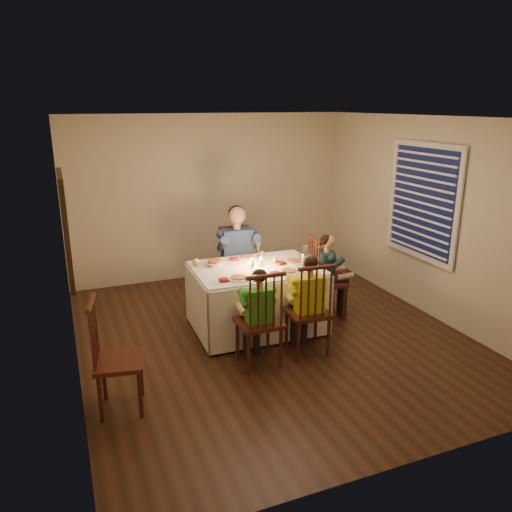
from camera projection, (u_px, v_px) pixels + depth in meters
name	position (u px, v px, depth m)	size (l,w,h in m)	color
ground	(271.00, 336.00, 6.15)	(5.00, 5.00, 0.00)	black
wall_left	(65.00, 255.00, 4.97)	(0.02, 5.00, 2.60)	beige
wall_right	(428.00, 218.00, 6.57)	(0.02, 5.00, 2.60)	beige
wall_back	(210.00, 197.00, 7.99)	(4.50, 0.02, 2.60)	beige
ceiling	(273.00, 117.00, 5.39)	(5.00, 5.00, 0.00)	white
dining_table	(256.00, 285.00, 6.20)	(1.59, 1.16, 0.78)	white
chair_adult	(238.00, 304.00, 7.12)	(0.46, 0.43, 1.11)	black
chair_near_left	(259.00, 363.00, 5.50)	(0.46, 0.43, 1.11)	black
chair_near_right	(306.00, 352.00, 5.76)	(0.46, 0.43, 1.11)	black
chair_end	(325.00, 316.00, 6.72)	(0.46, 0.43, 1.11)	black
chair_extra	(123.00, 408.00, 4.70)	(0.45, 0.43, 1.11)	black
adult	(238.00, 304.00, 7.12)	(0.55, 0.51, 1.42)	navy
child_green	(259.00, 363.00, 5.50)	(0.38, 0.34, 1.11)	green
child_yellow	(306.00, 352.00, 5.76)	(0.41, 0.38, 1.17)	yellow
child_teal	(325.00, 316.00, 6.72)	(0.39, 0.36, 1.13)	#19333F
setting_adult	(247.00, 258.00, 6.47)	(0.26, 0.26, 0.02)	white
setting_green	(239.00, 278.00, 5.71)	(0.26, 0.26, 0.02)	white
setting_yellow	(289.00, 272.00, 5.93)	(0.26, 0.26, 0.02)	white
setting_teal	(294.00, 262.00, 6.31)	(0.26, 0.26, 0.02)	white
candle_left	(252.00, 264.00, 6.10)	(0.06, 0.06, 0.10)	silver
candle_right	(261.00, 263.00, 6.14)	(0.06, 0.06, 0.10)	silver
squash	(196.00, 262.00, 6.19)	(0.09, 0.09, 0.09)	yellow
orange_fruit	(275.00, 261.00, 6.26)	(0.08, 0.08, 0.08)	orange
serving_bowl	(214.00, 263.00, 6.19)	(0.22, 0.22, 0.05)	white
wall_mirror	(66.00, 228.00, 5.19)	(0.06, 0.95, 1.15)	black
window_blinds	(422.00, 202.00, 6.58)	(0.07, 1.34, 1.54)	#0D1435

